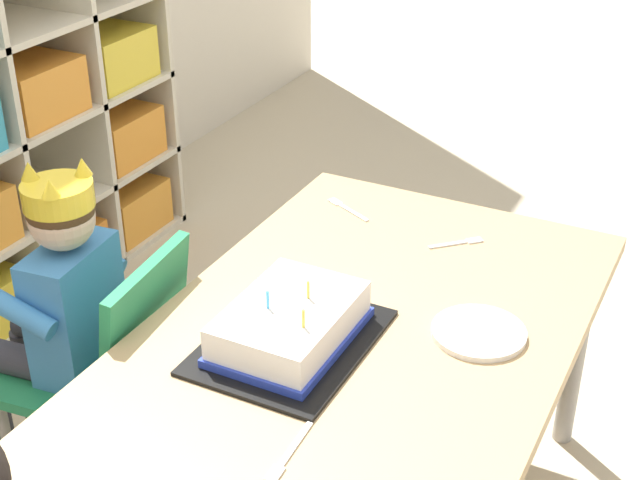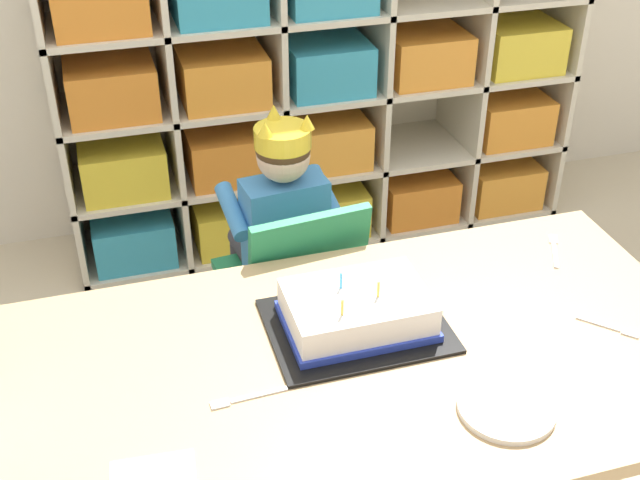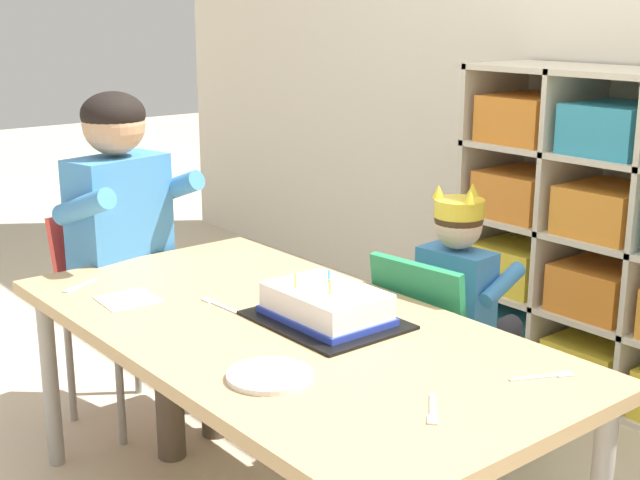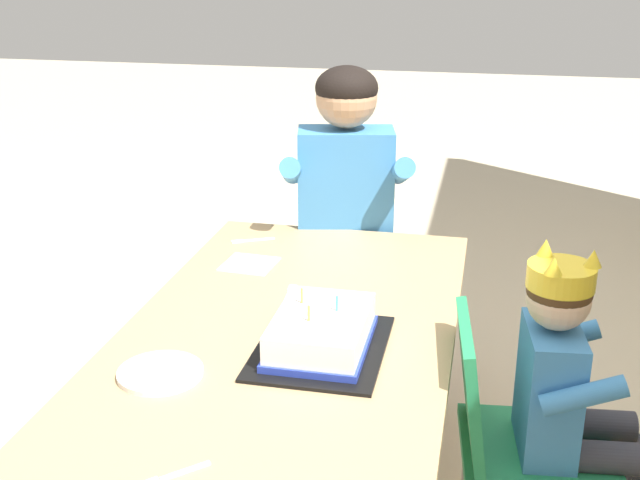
{
  "view_description": "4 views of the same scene",
  "coord_description": "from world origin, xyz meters",
  "px_view_note": "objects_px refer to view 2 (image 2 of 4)",
  "views": [
    {
      "loc": [
        -1.16,
        -0.58,
        1.55
      ],
      "look_at": [
        0.06,
        0.04,
        0.79
      ],
      "focal_mm": 51.14,
      "sensor_mm": 36.0,
      "label": 1
    },
    {
      "loc": [
        -0.4,
        -1.15,
        1.62
      ],
      "look_at": [
        -0.04,
        0.04,
        0.82
      ],
      "focal_mm": 45.91,
      "sensor_mm": 36.0,
      "label": 2
    },
    {
      "loc": [
        1.58,
        -1.16,
        1.3
      ],
      "look_at": [
        0.08,
        0.05,
        0.78
      ],
      "focal_mm": 48.44,
      "sensor_mm": 36.0,
      "label": 3
    },
    {
      "loc": [
        1.62,
        0.43,
        1.4
      ],
      "look_at": [
        -0.02,
        0.08,
        0.79
      ],
      "focal_mm": 45.47,
      "sensor_mm": 36.0,
      "label": 4
    }
  ],
  "objects_px": {
    "paper_plate_stack": "(506,407)",
    "activity_table": "(348,380)",
    "birthday_cake_on_tray": "(357,313)",
    "fork_near_cake_tray": "(554,249)",
    "fork_scattered_mid_table": "(612,328)",
    "classroom_chair_blue": "(295,283)",
    "child_with_crown": "(279,218)",
    "fork_by_napkin": "(244,398)"
  },
  "relations": [
    {
      "from": "child_with_crown",
      "to": "fork_scattered_mid_table",
      "type": "relative_size",
      "value": 8.09
    },
    {
      "from": "activity_table",
      "to": "fork_by_napkin",
      "type": "xyz_separation_m",
      "value": [
        -0.22,
        -0.05,
        0.05
      ]
    },
    {
      "from": "fork_scattered_mid_table",
      "to": "classroom_chair_blue",
      "type": "bearing_deg",
      "value": -1.81
    },
    {
      "from": "activity_table",
      "to": "paper_plate_stack",
      "type": "xyz_separation_m",
      "value": [
        0.23,
        -0.21,
        0.05
      ]
    },
    {
      "from": "activity_table",
      "to": "birthday_cake_on_tray",
      "type": "distance_m",
      "value": 0.14
    },
    {
      "from": "classroom_chair_blue",
      "to": "fork_near_cake_tray",
      "type": "relative_size",
      "value": 4.91
    },
    {
      "from": "paper_plate_stack",
      "to": "fork_by_napkin",
      "type": "bearing_deg",
      "value": 160.27
    },
    {
      "from": "activity_table",
      "to": "fork_near_cake_tray",
      "type": "xyz_separation_m",
      "value": [
        0.59,
        0.24,
        0.05
      ]
    },
    {
      "from": "birthday_cake_on_tray",
      "to": "fork_scattered_mid_table",
      "type": "xyz_separation_m",
      "value": [
        0.5,
        -0.15,
        -0.03
      ]
    },
    {
      "from": "paper_plate_stack",
      "to": "fork_scattered_mid_table",
      "type": "xyz_separation_m",
      "value": [
        0.32,
        0.15,
        -0.0
      ]
    },
    {
      "from": "fork_scattered_mid_table",
      "to": "child_with_crown",
      "type": "bearing_deg",
      "value": -6.2
    },
    {
      "from": "activity_table",
      "to": "birthday_cake_on_tray",
      "type": "xyz_separation_m",
      "value": [
        0.05,
        0.1,
        0.08
      ]
    },
    {
      "from": "paper_plate_stack",
      "to": "fork_scattered_mid_table",
      "type": "relative_size",
      "value": 1.74
    },
    {
      "from": "paper_plate_stack",
      "to": "fork_by_napkin",
      "type": "distance_m",
      "value": 0.48
    },
    {
      "from": "activity_table",
      "to": "child_with_crown",
      "type": "distance_m",
      "value": 0.64
    },
    {
      "from": "activity_table",
      "to": "paper_plate_stack",
      "type": "relative_size",
      "value": 8.41
    },
    {
      "from": "fork_scattered_mid_table",
      "to": "birthday_cake_on_tray",
      "type": "bearing_deg",
      "value": 29.21
    },
    {
      "from": "birthday_cake_on_tray",
      "to": "paper_plate_stack",
      "type": "relative_size",
      "value": 2.04
    },
    {
      "from": "classroom_chair_blue",
      "to": "activity_table",
      "type": "bearing_deg",
      "value": 80.62
    },
    {
      "from": "activity_table",
      "to": "fork_scattered_mid_table",
      "type": "relative_size",
      "value": 14.64
    },
    {
      "from": "classroom_chair_blue",
      "to": "child_with_crown",
      "type": "distance_m",
      "value": 0.17
    },
    {
      "from": "birthday_cake_on_tray",
      "to": "fork_by_napkin",
      "type": "height_order",
      "value": "birthday_cake_on_tray"
    },
    {
      "from": "classroom_chair_blue",
      "to": "birthday_cake_on_tray",
      "type": "relative_size",
      "value": 1.79
    },
    {
      "from": "paper_plate_stack",
      "to": "activity_table",
      "type": "bearing_deg",
      "value": 138.56
    },
    {
      "from": "classroom_chair_blue",
      "to": "child_with_crown",
      "type": "bearing_deg",
      "value": -90.54
    },
    {
      "from": "birthday_cake_on_tray",
      "to": "fork_scattered_mid_table",
      "type": "relative_size",
      "value": 3.54
    },
    {
      "from": "fork_near_cake_tray",
      "to": "fork_scattered_mid_table",
      "type": "xyz_separation_m",
      "value": [
        -0.04,
        -0.3,
        0.0
      ]
    },
    {
      "from": "fork_near_cake_tray",
      "to": "birthday_cake_on_tray",
      "type": "bearing_deg",
      "value": -48.62
    },
    {
      "from": "activity_table",
      "to": "paper_plate_stack",
      "type": "height_order",
      "value": "paper_plate_stack"
    },
    {
      "from": "activity_table",
      "to": "birthday_cake_on_tray",
      "type": "bearing_deg",
      "value": 62.58
    },
    {
      "from": "birthday_cake_on_tray",
      "to": "fork_by_napkin",
      "type": "distance_m",
      "value": 0.3
    },
    {
      "from": "activity_table",
      "to": "fork_near_cake_tray",
      "type": "bearing_deg",
      "value": 22.13
    },
    {
      "from": "fork_near_cake_tray",
      "to": "paper_plate_stack",
      "type": "bearing_deg",
      "value": -12.11
    },
    {
      "from": "child_with_crown",
      "to": "fork_near_cake_tray",
      "type": "bearing_deg",
      "value": 139.3
    },
    {
      "from": "fork_by_napkin",
      "to": "birthday_cake_on_tray",
      "type": "bearing_deg",
      "value": 25.23
    },
    {
      "from": "child_with_crown",
      "to": "birthday_cake_on_tray",
      "type": "bearing_deg",
      "value": 87.18
    },
    {
      "from": "classroom_chair_blue",
      "to": "fork_scattered_mid_table",
      "type": "relative_size",
      "value": 6.34
    },
    {
      "from": "paper_plate_stack",
      "to": "fork_near_cake_tray",
      "type": "height_order",
      "value": "paper_plate_stack"
    },
    {
      "from": "birthday_cake_on_tray",
      "to": "activity_table",
      "type": "bearing_deg",
      "value": -117.42
    },
    {
      "from": "child_with_crown",
      "to": "fork_near_cake_tray",
      "type": "xyz_separation_m",
      "value": [
        0.57,
        -0.39,
        0.05
      ]
    },
    {
      "from": "child_with_crown",
      "to": "fork_by_napkin",
      "type": "relative_size",
      "value": 5.65
    },
    {
      "from": "paper_plate_stack",
      "to": "fork_near_cake_tray",
      "type": "bearing_deg",
      "value": 51.41
    }
  ]
}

